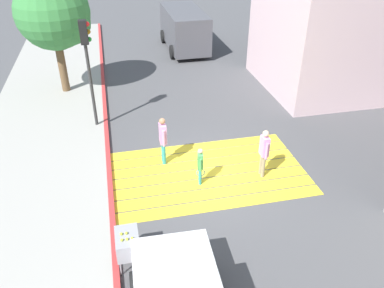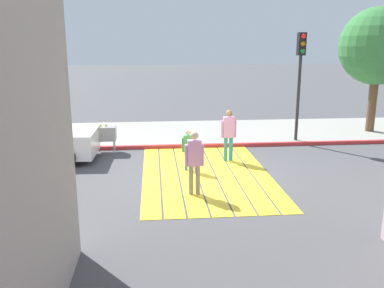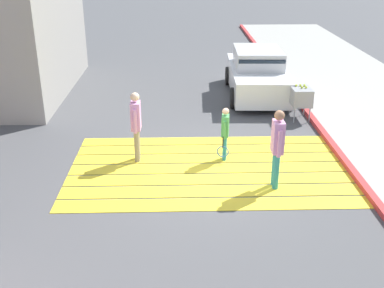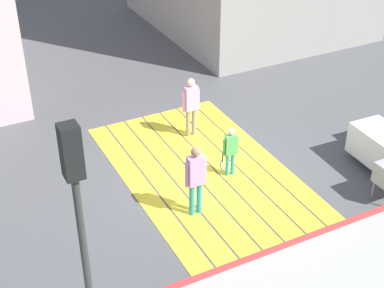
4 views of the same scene
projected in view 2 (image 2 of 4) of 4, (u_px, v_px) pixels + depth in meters
name	position (u px, v px, depth m)	size (l,w,h in m)	color
ground_plane	(206.00, 174.00, 12.57)	(120.00, 120.00, 0.00)	#4C4C4F
crosswalk_stripes	(206.00, 174.00, 12.56)	(6.40, 3.80, 0.01)	yellow
sidewalk_west	(190.00, 133.00, 17.96)	(4.80, 40.00, 0.12)	#9E9B93
curb_painted	(195.00, 146.00, 15.69)	(0.16, 40.00, 0.13)	#BC3333
car_parked_near_curb	(30.00, 140.00, 13.81)	(2.10, 4.36, 1.57)	white
traffic_light_corner	(300.00, 65.00, 15.66)	(0.39, 0.28, 4.24)	#2D2D2D
street_tree	(378.00, 48.00, 17.10)	(3.20, 3.20, 5.32)	brown
tennis_ball_cart	(105.00, 133.00, 14.90)	(0.56, 0.80, 1.02)	#99999E
pedestrian_adult_lead	(194.00, 158.00, 10.66)	(0.22, 0.50, 1.69)	gray
pedestrian_adult_trailing	(229.00, 132.00, 13.72)	(0.23, 0.51, 1.73)	teal
pedestrian_child_with_racket	(188.00, 148.00, 12.74)	(0.31, 0.41, 1.31)	teal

